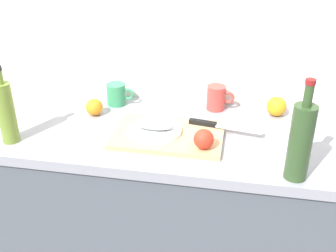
{
  "coord_description": "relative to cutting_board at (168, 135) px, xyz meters",
  "views": [
    {
      "loc": [
        0.47,
        -1.43,
        1.69
      ],
      "look_at": [
        0.22,
        -0.05,
        0.95
      ],
      "focal_mm": 44.56,
      "sensor_mm": 36.0,
      "label": 1
    }
  ],
  "objects": [
    {
      "name": "olive_oil_bottle",
      "position": [
        -0.58,
        -0.13,
        0.11
      ],
      "size": [
        0.06,
        0.06,
        0.3
      ],
      "color": "olive",
      "rests_on": "kitchen_counter"
    },
    {
      "name": "fish_fillet",
      "position": [
        -0.05,
        -0.0,
        0.04
      ],
      "size": [
        0.16,
        0.07,
        0.04
      ],
      "primitive_type": "ellipsoid",
      "color": "#999E99",
      "rests_on": "white_plate"
    },
    {
      "name": "orange_0",
      "position": [
        -0.34,
        0.14,
        0.03
      ],
      "size": [
        0.07,
        0.07,
        0.07
      ],
      "primitive_type": "sphere",
      "color": "orange",
      "rests_on": "kitchen_counter"
    },
    {
      "name": "coffee_mug_0",
      "position": [
        -0.28,
        0.26,
        0.04
      ],
      "size": [
        0.12,
        0.08,
        0.1
      ],
      "color": "#338C59",
      "rests_on": "kitchen_counter"
    },
    {
      "name": "wine_bottle",
      "position": [
        0.46,
        -0.18,
        0.13
      ],
      "size": [
        0.07,
        0.07,
        0.34
      ],
      "color": "#2D4723",
      "rests_on": "kitchen_counter"
    },
    {
      "name": "chef_knife",
      "position": [
        0.18,
        0.08,
        0.02
      ],
      "size": [
        0.29,
        0.07,
        0.02
      ],
      "rotation": [
        0.0,
        0.0,
        -0.15
      ],
      "color": "silver",
      "rests_on": "cutting_board"
    },
    {
      "name": "orange_2",
      "position": [
        0.42,
        0.28,
        0.03
      ],
      "size": [
        0.08,
        0.08,
        0.08
      ],
      "primitive_type": "sphere",
      "color": "orange",
      "rests_on": "kitchen_counter"
    },
    {
      "name": "cutting_board",
      "position": [
        0.0,
        0.0,
        0.0
      ],
      "size": [
        0.42,
        0.27,
        0.02
      ],
      "primitive_type": "cube",
      "color": "tan",
      "rests_on": "kitchen_counter"
    },
    {
      "name": "back_wall",
      "position": [
        -0.22,
        0.38,
        0.34
      ],
      "size": [
        3.2,
        0.05,
        2.5
      ],
      "primitive_type": "cube",
      "color": "white",
      "rests_on": "ground_plane"
    },
    {
      "name": "tomato_0",
      "position": [
        0.15,
        -0.09,
        0.05
      ],
      "size": [
        0.07,
        0.07,
        0.07
      ],
      "primitive_type": "sphere",
      "color": "red",
      "rests_on": "cutting_board"
    },
    {
      "name": "coffee_mug_1",
      "position": [
        0.16,
        0.29,
        0.04
      ],
      "size": [
        0.12,
        0.08,
        0.11
      ],
      "color": "#CC3F38",
      "rests_on": "kitchen_counter"
    },
    {
      "name": "kitchen_counter",
      "position": [
        -0.22,
        0.05,
        -0.46
      ],
      "size": [
        2.0,
        0.6,
        0.9
      ],
      "color": "#4C5159",
      "rests_on": "ground_plane"
    },
    {
      "name": "white_plate",
      "position": [
        -0.05,
        -0.0,
        0.02
      ],
      "size": [
        0.21,
        0.21,
        0.01
      ],
      "primitive_type": "cylinder",
      "color": "white",
      "rests_on": "cutting_board"
    }
  ]
}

